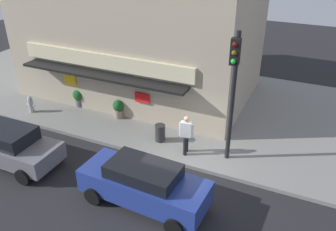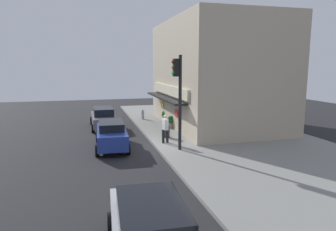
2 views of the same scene
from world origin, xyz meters
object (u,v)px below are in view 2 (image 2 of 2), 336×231
Objects in this scene: potted_plant_by_window at (171,121)px; parked_car_blue at (112,134)px; trash_can at (166,131)px; parked_car_grey at (103,118)px; traffic_light at (178,90)px; pedestrian at (165,127)px; fire_hydrant at (143,114)px; potted_plant_by_doorway at (166,115)px.

parked_car_blue reaches higher than potted_plant_by_window.
trash_can is 6.31m from parked_car_grey.
parked_car_grey is at bearing -143.20° from trash_can.
trash_can is 3.84m from parked_car_blue.
traffic_light reaches higher than pedestrian.
traffic_light is 1.16× the size of parked_car_blue.
fire_hydrant is at bearing 121.37° from parked_car_grey.
fire_hydrant is at bearing -177.92° from trash_can.
fire_hydrant is 0.19× the size of parked_car_blue.
trash_can is 3.01m from potted_plant_by_window.
pedestrian is at bearing -20.00° from potted_plant_by_window.
parked_car_blue reaches higher than potted_plant_by_doorway.
traffic_light is 2.94m from pedestrian.
traffic_light reaches higher than potted_plant_by_window.
pedestrian is 1.72× the size of potted_plant_by_doorway.
traffic_light is 6.67× the size of trash_can.
fire_hydrant is at bearing 178.86° from pedestrian.
traffic_light reaches higher than fire_hydrant.
pedestrian is (1.39, -0.43, 0.56)m from trash_can.
parked_car_blue is (6.51, -5.02, 0.12)m from potted_plant_by_doorway.
potted_plant_by_doorway is at bearing 165.03° from pedestrian.
traffic_light is at bearing 0.78° from fire_hydrant.
trash_can is at bearing 107.54° from parked_car_blue.
pedestrian is 1.85× the size of potted_plant_by_window.
traffic_light is at bearing 24.28° from parked_car_grey.
traffic_light reaches higher than parked_car_blue.
parked_car_blue is (6.20, 0.13, 0.02)m from parked_car_grey.
traffic_light reaches higher than potted_plant_by_doorway.
trash_can is 0.78× the size of potted_plant_by_doorway.
parked_car_blue is at bearing -94.20° from pedestrian.
trash_can is 0.84× the size of potted_plant_by_window.
potted_plant_by_window is (2.55, -0.28, -0.05)m from potted_plant_by_doorway.
parked_car_blue is (3.96, -4.75, 0.17)m from potted_plant_by_window.
parked_car_blue is at bearing -37.65° from potted_plant_by_doorway.
parked_car_grey reaches higher than trash_can.
potted_plant_by_doorway is at bearing 173.81° from potted_plant_by_window.
potted_plant_by_doorway is at bearing 142.35° from parked_car_blue.
parked_car_grey is at bearing -178.84° from parked_car_blue.
parked_car_grey is (-8.10, -3.66, -2.70)m from traffic_light.
traffic_light is 3.03× the size of pedestrian.
potted_plant_by_window is 0.21× the size of parked_car_grey.
trash_can is (7.19, 0.26, -0.03)m from fire_hydrant.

